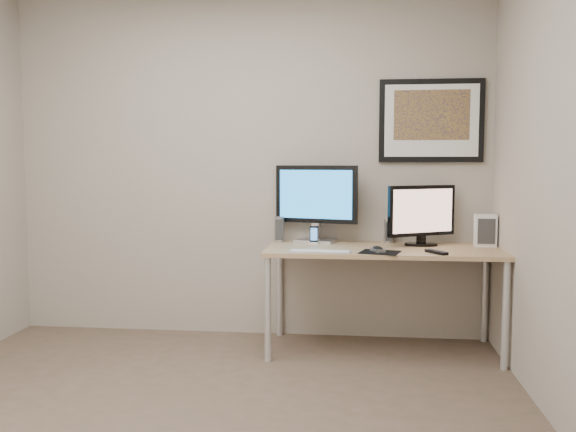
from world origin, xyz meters
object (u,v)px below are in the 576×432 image
Objects in this scene: desk at (383,257)px; framed_art at (431,121)px; monitor_large at (316,200)px; speaker_left at (279,229)px; monitor_tv at (422,214)px; phone_dock at (314,235)px; fan_unit at (485,230)px; speaker_right at (389,231)px; keyboard at (320,252)px.

desk is 2.13× the size of framed_art.
monitor_large is 3.27× the size of speaker_left.
phone_dock is at bearing 149.33° from monitor_tv.
fan_unit is at bearing 11.04° from monitor_large.
speaker_right reaches higher than desk.
monitor_tv is at bearing 1.51° from phone_dock.
monitor_large is at bearing 179.32° from fan_unit.
speaker_right is (-0.22, 0.17, -0.14)m from monitor_tv.
monitor_tv is at bearing 6.43° from monitor_large.
monitor_large is 1.52× the size of keyboard.
monitor_tv is 1.04m from speaker_left.
monitor_large is 0.27m from phone_dock.
keyboard is (-0.42, -0.28, 0.07)m from desk.
monitor_large is at bearing 141.40° from monitor_tv.
keyboard is at bearing -141.62° from framed_art.
framed_art reaches higher than keyboard.
speaker_left is (-1.02, 0.12, -0.14)m from monitor_tv.
keyboard is 1.80× the size of fan_unit.
keyboard is at bearing -179.78° from monitor_tv.
keyboard is (-0.77, -0.61, -0.88)m from framed_art.
speaker_right is at bearing -0.73° from speaker_left.
phone_dock is at bearing -26.66° from speaker_left.
speaker_left is (-0.75, 0.24, 0.16)m from desk.
speaker_right is at bearing 112.18° from monitor_tv.
fan_unit is at bearing 12.09° from desk.
framed_art is 1.23× the size of monitor_large.
speaker_left is at bearing 143.48° from monitor_tv.
monitor_tv is 2.61× the size of speaker_left.
phone_dock is (-0.49, 0.13, 0.13)m from desk.
framed_art is 1.36m from speaker_left.
speaker_left is 1.43× the size of phone_dock.
desk is at bearing -22.31° from speaker_left.
framed_art is 1.02m from monitor_large.
fan_unit is (1.20, 0.02, 0.05)m from phone_dock.
speaker_left reaches higher than desk.
monitor_tv is at bearing 24.48° from desk.
speaker_left is 1.11× the size of speaker_right.
speaker_left is 0.62m from keyboard.
monitor_large reaches higher than monitor_tv.
fan_unit reaches higher than keyboard.
keyboard is at bearing -68.30° from monitor_large.
desk is at bearing -13.13° from phone_dock.
desk is 0.51m from keyboard.
framed_art reaches higher than monitor_large.
speaker_left is at bearing 160.04° from phone_dock.
fan_unit is at bearing 24.15° from keyboard.
phone_dock is at bearing -166.70° from framed_art.
keyboard is (0.07, -0.41, -0.06)m from phone_dock.
monitor_tv is 2.18× the size of fan_unit.
desk is 9.48× the size of speaker_right.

